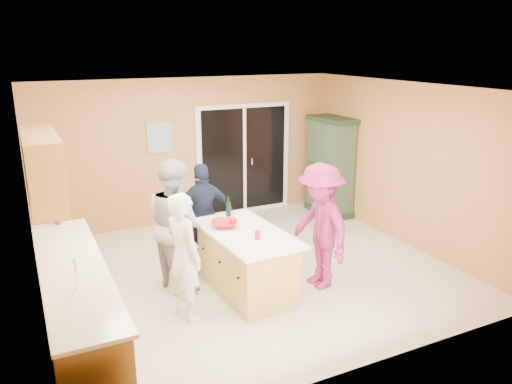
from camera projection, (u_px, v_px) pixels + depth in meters
name	position (u px, v px, depth m)	size (l,w,h in m)	color
floor	(250.00, 271.00, 7.18)	(5.50, 5.50, 0.00)	beige
ceiling	(249.00, 88.00, 6.45)	(5.50, 5.00, 0.10)	white
wall_back	(190.00, 151.00, 8.97)	(5.50, 0.10, 2.60)	tan
wall_front	(363.00, 250.00, 4.66)	(5.50, 0.10, 2.60)	tan
wall_left	(31.00, 213.00, 5.66)	(0.10, 5.00, 2.60)	tan
wall_right	(405.00, 164.00, 7.97)	(0.10, 5.00, 2.60)	tan
left_cabinet_run	(78.00, 316.00, 5.12)	(0.65, 3.05, 1.24)	tan
upper_cabinets	(42.00, 166.00, 5.40)	(0.35, 1.60, 0.75)	tan
sliding_door	(244.00, 159.00, 9.45)	(1.90, 0.07, 2.10)	silver
framed_picture	(160.00, 137.00, 8.63)	(0.46, 0.04, 0.56)	#A27F51
kitchen_island	(246.00, 264.00, 6.49)	(0.97, 1.66, 0.85)	tan
green_hutch	(330.00, 168.00, 9.43)	(0.53, 1.01, 1.86)	#1D3020
woman_white	(184.00, 256.00, 5.80)	(0.57, 0.37, 1.55)	silver
woman_grey	(176.00, 224.00, 6.55)	(0.85, 0.66, 1.75)	#9E9EA0
woman_navy	(204.00, 215.00, 7.26)	(0.89, 0.37, 1.52)	#1B263D
woman_magenta	(320.00, 226.00, 6.55)	(1.09, 0.63, 1.69)	#962050
serving_bowl	(224.00, 224.00, 6.51)	(0.34, 0.34, 0.08)	#B5141E
tulip_vase	(56.00, 212.00, 6.29)	(0.18, 0.12, 0.34)	red
tumbler_near	(232.00, 223.00, 6.49)	(0.08, 0.08, 0.11)	#B5141E
tumbler_far	(257.00, 235.00, 6.10)	(0.07, 0.07, 0.10)	#B5141E
wine_bottle	(228.00, 209.00, 6.89)	(0.07, 0.07, 0.29)	black
white_plate	(230.00, 219.00, 6.79)	(0.20, 0.20, 0.01)	silver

